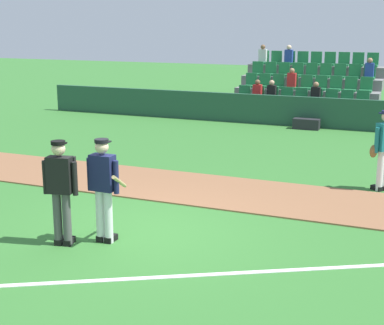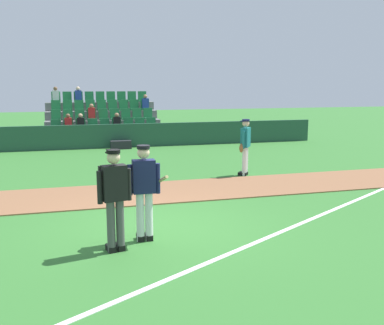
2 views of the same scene
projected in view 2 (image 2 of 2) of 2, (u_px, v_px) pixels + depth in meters
The scene contains 9 objects.
ground_plane at pixel (158, 227), 8.81m from camera, with size 80.00×80.00×0.00m, color #33702D.
infield_dirt_path at pixel (137, 193), 11.49m from camera, with size 28.00×2.38×0.03m, color brown.
foul_line_chalk at pixel (305, 222), 9.13m from camera, with size 12.00×0.10×0.01m, color white.
dugout_fence at pixel (107, 136), 19.70m from camera, with size 20.00×0.16×1.06m, color #234C38.
stadium_bleachers at pixel (103, 127), 21.84m from camera, with size 5.55×3.80×2.70m.
batter_navy_jersey at pixel (144, 189), 7.90m from camera, with size 0.69×0.78×1.76m.
umpire_home_plate at pixel (114, 194), 7.39m from camera, with size 0.58×0.37×1.76m.
runner_teal_jersey at pixel (245, 145), 13.66m from camera, with size 0.53×0.54×1.76m.
equipment_bag at pixel (121, 145), 19.48m from camera, with size 0.90×0.36×0.36m, color #232328.
Camera 2 is at (-1.61, -8.33, 2.82)m, focal length 41.29 mm.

